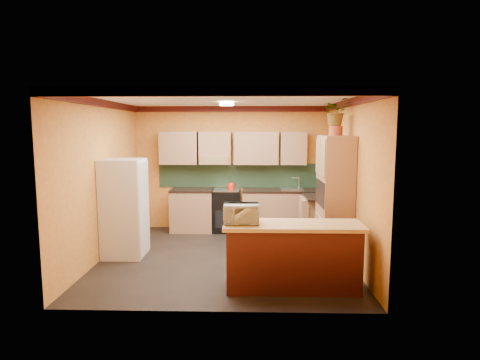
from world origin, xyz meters
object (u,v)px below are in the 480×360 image
Objects in this scene: fridge at (124,208)px; breakfast_bar at (293,258)px; base_cabinets_back at (255,211)px; stove at (227,210)px; microwave at (241,214)px; pantry at (334,198)px.

breakfast_bar is (2.78, -1.40, -0.41)m from fridge.
base_cabinets_back is at bearing 37.64° from fridge.
base_cabinets_back is 3.20m from breakfast_bar.
base_cabinets_back is 2.03× the size of breakfast_bar.
breakfast_bar is (1.11, -3.16, -0.02)m from stove.
stove is 2.46m from fridge.
stove is at bearing 95.30° from microwave.
fridge is (-2.29, -1.77, 0.41)m from base_cabinets_back.
base_cabinets_back is 7.58× the size of microwave.
breakfast_bar is (0.48, -3.16, 0.00)m from base_cabinets_back.
fridge is 0.81× the size of pantry.
pantry is at bearing -1.29° from fridge.
microwave reaches higher than breakfast_bar.
microwave is at bearing 180.00° from breakfast_bar.
stove is at bearing 46.67° from fridge.
pantry is 2.02m from microwave.
breakfast_bar is 3.74× the size of microwave.
pantry is 1.67m from breakfast_bar.
base_cabinets_back is at bearing 0.00° from stove.
fridge is at bearing 144.11° from microwave.
fridge is 2.50m from microwave.
breakfast_bar is at bearing -81.33° from base_cabinets_back.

